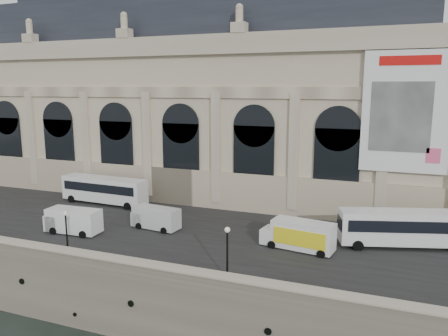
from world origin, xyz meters
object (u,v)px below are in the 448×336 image
Objects in this scene: van_c at (154,218)px; lamp_right at (227,254)px; bus_right at (404,227)px; van_b at (71,221)px; bus_left at (104,189)px; box_truck at (299,235)px; lamp_left at (67,232)px.

van_c is 1.26× the size of lamp_right.
bus_right is 19.00m from lamp_right.
lamp_right reaches higher than van_c.
lamp_right reaches higher than van_b.
van_c is (-26.00, -3.70, -0.82)m from bus_right.
lamp_right reaches higher than bus_left.
bus_right is (37.56, -3.07, 0.02)m from bus_left.
van_b is 0.83× the size of box_truck.
bus_right is at bearing 24.04° from box_truck.
van_c is at bearing -30.35° from bus_left.
van_b is 20.62m from lamp_right.
box_truck is at bearing -155.96° from bus_right.
lamp_right is at bearing -37.60° from van_c.
van_c is 0.77× the size of box_truck.
lamp_left reaches higher than van_c.
bus_right is at bearing 43.99° from lamp_right.
bus_left is 2.19× the size of van_c.
bus_right reaches higher than van_b.
bus_left is 2.77× the size of lamp_right.
lamp_left is (3.62, -4.87, 0.68)m from van_b.
box_truck is 1.63× the size of lamp_right.
bus_left is 0.99× the size of bus_right.
lamp_left is (7.52, -16.17, 0.01)m from bus_left.
lamp_right is at bearing -136.01° from bus_right.
box_truck reaches higher than van_b.
van_c is at bearing 66.74° from lamp_left.
lamp_right is (19.99, -4.96, 0.88)m from van_b.
lamp_left is at bearing -156.66° from box_truck.
lamp_right is at bearing -34.24° from bus_left.
van_c is 16.46m from box_truck.
bus_left is at bearing 109.04° from van_b.
box_truck is at bearing -14.66° from bus_left.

